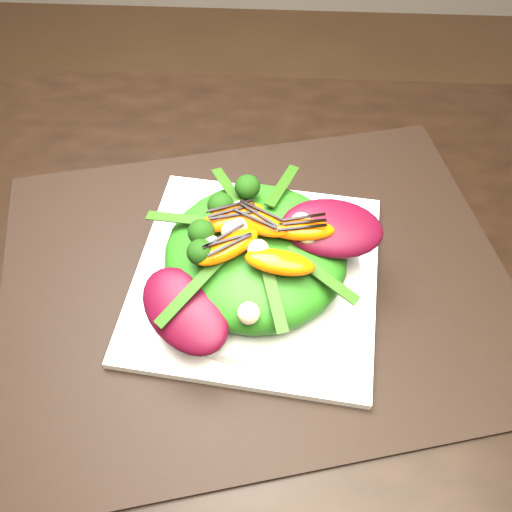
{
  "coord_description": "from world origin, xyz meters",
  "views": [
    {
      "loc": [
        -0.17,
        -0.24,
        1.23
      ],
      "look_at": [
        -0.19,
        0.09,
        0.79
      ],
      "focal_mm": 38.0,
      "sensor_mm": 36.0,
      "label": 1
    }
  ],
  "objects_px": {
    "dining_table": "(442,373)",
    "lettuce_mound": "(256,254)",
    "placemat": "(256,280)",
    "plate_base": "(256,276)",
    "salad_bowl": "(256,269)",
    "orange_segment": "(248,223)"
  },
  "relations": [
    {
      "from": "salad_bowl",
      "to": "orange_segment",
      "type": "distance_m",
      "value": 0.07
    },
    {
      "from": "placemat",
      "to": "orange_segment",
      "type": "distance_m",
      "value": 0.09
    },
    {
      "from": "dining_table",
      "to": "plate_base",
      "type": "relative_size",
      "value": 6.38
    },
    {
      "from": "dining_table",
      "to": "salad_bowl",
      "type": "height_order",
      "value": "dining_table"
    },
    {
      "from": "plate_base",
      "to": "orange_segment",
      "type": "height_order",
      "value": "orange_segment"
    },
    {
      "from": "dining_table",
      "to": "plate_base",
      "type": "bearing_deg",
      "value": 155.2
    },
    {
      "from": "dining_table",
      "to": "plate_base",
      "type": "height_order",
      "value": "dining_table"
    },
    {
      "from": "dining_table",
      "to": "lettuce_mound",
      "type": "height_order",
      "value": "dining_table"
    },
    {
      "from": "lettuce_mound",
      "to": "placemat",
      "type": "bearing_deg",
      "value": 90.0
    },
    {
      "from": "lettuce_mound",
      "to": "orange_segment",
      "type": "relative_size",
      "value": 2.85
    },
    {
      "from": "lettuce_mound",
      "to": "orange_segment",
      "type": "xyz_separation_m",
      "value": [
        -0.01,
        0.01,
        0.04
      ]
    },
    {
      "from": "plate_base",
      "to": "lettuce_mound",
      "type": "bearing_deg",
      "value": -90.0
    },
    {
      "from": "salad_bowl",
      "to": "dining_table",
      "type": "bearing_deg",
      "value": -24.8
    },
    {
      "from": "placemat",
      "to": "salad_bowl",
      "type": "xyz_separation_m",
      "value": [
        0.0,
        -0.0,
        0.02
      ]
    },
    {
      "from": "plate_base",
      "to": "salad_bowl",
      "type": "xyz_separation_m",
      "value": [
        0.0,
        -0.0,
        0.01
      ]
    },
    {
      "from": "salad_bowl",
      "to": "orange_segment",
      "type": "relative_size",
      "value": 3.34
    },
    {
      "from": "placemat",
      "to": "plate_base",
      "type": "distance_m",
      "value": 0.01
    },
    {
      "from": "dining_table",
      "to": "lettuce_mound",
      "type": "bearing_deg",
      "value": 155.2
    },
    {
      "from": "dining_table",
      "to": "lettuce_mound",
      "type": "xyz_separation_m",
      "value": [
        -0.19,
        0.09,
        0.07
      ]
    },
    {
      "from": "dining_table",
      "to": "lettuce_mound",
      "type": "distance_m",
      "value": 0.22
    },
    {
      "from": "salad_bowl",
      "to": "orange_segment",
      "type": "height_order",
      "value": "orange_segment"
    },
    {
      "from": "placemat",
      "to": "lettuce_mound",
      "type": "xyz_separation_m",
      "value": [
        0.0,
        -0.0,
        0.05
      ]
    }
  ]
}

